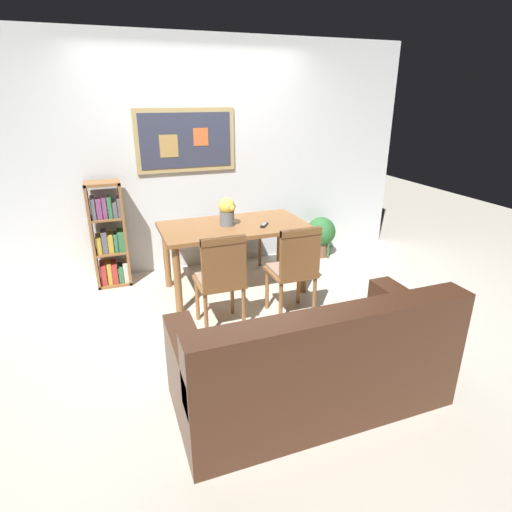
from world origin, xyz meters
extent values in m
plane|color=beige|center=(0.00, 0.00, 0.00)|extent=(12.00, 12.00, 0.00)
cube|color=silver|center=(0.00, 1.40, 1.30)|extent=(5.20, 0.10, 2.60)
cube|color=tan|center=(-0.15, 1.34, 1.51)|extent=(1.11, 0.02, 0.69)
cube|color=#33384C|center=(-0.15, 1.32, 1.51)|extent=(1.01, 0.01, 0.59)
cube|color=tan|center=(-0.34, 1.32, 1.46)|extent=(0.20, 0.00, 0.24)
cube|color=#D86633|center=(0.02, 1.32, 1.54)|extent=(0.17, 0.00, 0.19)
cube|color=brown|center=(0.14, 0.53, 0.71)|extent=(1.49, 0.81, 0.04)
cylinder|color=brown|center=(-0.53, 0.21, 0.35)|extent=(0.07, 0.07, 0.69)
cylinder|color=brown|center=(0.80, 0.21, 0.35)|extent=(0.07, 0.07, 0.69)
cylinder|color=brown|center=(-0.53, 0.86, 0.35)|extent=(0.07, 0.07, 0.69)
cylinder|color=brown|center=(0.80, 0.86, 0.35)|extent=(0.07, 0.07, 0.69)
cube|color=brown|center=(0.47, -0.17, 0.44)|extent=(0.40, 0.40, 0.03)
cube|color=#997A66|center=(0.47, -0.17, 0.47)|extent=(0.36, 0.36, 0.03)
cylinder|color=brown|center=(0.30, -0.34, 0.21)|extent=(0.04, 0.04, 0.42)
cylinder|color=brown|center=(0.64, -0.34, 0.21)|extent=(0.04, 0.04, 0.42)
cylinder|color=brown|center=(0.30, 0.00, 0.21)|extent=(0.04, 0.04, 0.42)
cylinder|color=brown|center=(0.64, 0.00, 0.21)|extent=(0.04, 0.04, 0.42)
cube|color=brown|center=(0.47, -0.35, 0.68)|extent=(0.38, 0.04, 0.46)
cube|color=brown|center=(0.47, -0.35, 0.88)|extent=(0.38, 0.05, 0.06)
cube|color=brown|center=(-0.22, -0.14, 0.44)|extent=(0.40, 0.40, 0.03)
cube|color=#997A66|center=(-0.22, -0.14, 0.47)|extent=(0.36, 0.36, 0.03)
cylinder|color=brown|center=(-0.39, -0.31, 0.21)|extent=(0.04, 0.04, 0.42)
cylinder|color=brown|center=(-0.05, -0.31, 0.21)|extent=(0.04, 0.04, 0.42)
cylinder|color=brown|center=(-0.39, 0.03, 0.21)|extent=(0.04, 0.04, 0.42)
cylinder|color=brown|center=(-0.05, 0.03, 0.21)|extent=(0.04, 0.04, 0.42)
cube|color=brown|center=(-0.22, -0.32, 0.68)|extent=(0.38, 0.04, 0.46)
cube|color=brown|center=(-0.22, -0.32, 0.88)|extent=(0.38, 0.05, 0.06)
cube|color=brown|center=(-0.21, 1.23, 0.44)|extent=(0.40, 0.40, 0.03)
cube|color=#997A66|center=(-0.21, 1.23, 0.47)|extent=(0.36, 0.36, 0.03)
cylinder|color=brown|center=(-0.04, 1.40, 0.21)|extent=(0.04, 0.04, 0.42)
cylinder|color=brown|center=(-0.38, 1.40, 0.21)|extent=(0.04, 0.04, 0.42)
cylinder|color=brown|center=(-0.04, 1.06, 0.21)|extent=(0.04, 0.04, 0.42)
cylinder|color=brown|center=(-0.38, 1.06, 0.21)|extent=(0.04, 0.04, 0.42)
cube|color=brown|center=(-0.21, 1.41, 0.68)|extent=(0.38, 0.04, 0.46)
cube|color=brown|center=(-0.21, 1.41, 0.88)|extent=(0.38, 0.05, 0.06)
cube|color=brown|center=(0.46, 1.23, 0.44)|extent=(0.40, 0.40, 0.03)
cube|color=#997A66|center=(0.46, 1.23, 0.47)|extent=(0.36, 0.36, 0.03)
cylinder|color=brown|center=(0.63, 1.40, 0.21)|extent=(0.04, 0.04, 0.42)
cylinder|color=brown|center=(0.29, 1.40, 0.21)|extent=(0.04, 0.04, 0.42)
cylinder|color=brown|center=(0.63, 1.06, 0.21)|extent=(0.04, 0.04, 0.42)
cylinder|color=brown|center=(0.29, 1.06, 0.21)|extent=(0.04, 0.04, 0.42)
cube|color=brown|center=(0.46, 1.41, 0.68)|extent=(0.38, 0.04, 0.46)
cube|color=brown|center=(0.46, 1.41, 0.88)|extent=(0.38, 0.05, 0.06)
cube|color=#472819|center=(0.08, -1.30, 0.20)|extent=(1.80, 0.84, 0.40)
cube|color=#472819|center=(0.08, -1.62, 0.62)|extent=(1.80, 0.20, 0.44)
cube|color=#472819|center=(-0.73, -1.30, 0.51)|extent=(0.18, 0.80, 0.22)
cube|color=#472819|center=(0.89, -1.30, 0.51)|extent=(0.18, 0.80, 0.22)
cube|color=#B78C33|center=(-0.37, -1.48, 0.56)|extent=(0.32, 0.16, 0.33)
cube|color=#8C6B4C|center=(0.08, -1.48, 0.56)|extent=(0.32, 0.16, 0.33)
cube|color=brown|center=(-1.25, 1.15, 0.57)|extent=(0.03, 0.28, 1.15)
cube|color=brown|center=(-0.92, 1.15, 0.57)|extent=(0.03, 0.28, 1.15)
cube|color=brown|center=(-1.09, 1.15, 0.01)|extent=(0.36, 0.28, 0.03)
cube|color=brown|center=(-1.09, 1.15, 1.13)|extent=(0.36, 0.28, 0.03)
cube|color=brown|center=(-1.09, 1.15, 0.38)|extent=(0.30, 0.28, 0.02)
cube|color=brown|center=(-1.09, 1.15, 0.76)|extent=(0.30, 0.28, 0.02)
cube|color=#B2332D|center=(-1.19, 1.15, 0.14)|extent=(0.06, 0.22, 0.22)
cube|color=gold|center=(-1.13, 1.15, 0.15)|extent=(0.05, 0.22, 0.23)
cube|color=#B2332D|center=(-1.07, 1.15, 0.14)|extent=(0.06, 0.22, 0.22)
cube|color=#337247|center=(-1.01, 1.15, 0.12)|extent=(0.05, 0.22, 0.17)
cube|color=beige|center=(-0.95, 1.15, 0.14)|extent=(0.06, 0.22, 0.22)
cube|color=gold|center=(-1.20, 1.15, 0.48)|extent=(0.05, 0.22, 0.18)
cube|color=#595960|center=(-1.14, 1.15, 0.51)|extent=(0.06, 0.22, 0.23)
cube|color=gold|center=(-1.08, 1.15, 0.49)|extent=(0.05, 0.22, 0.19)
cube|color=#337247|center=(-1.02, 1.15, 0.49)|extent=(0.04, 0.22, 0.19)
cube|color=#337247|center=(-0.97, 1.15, 0.50)|extent=(0.06, 0.22, 0.21)
cube|color=#595960|center=(-1.20, 1.15, 0.88)|extent=(0.04, 0.22, 0.22)
cube|color=#7F3F72|center=(-1.15, 1.15, 0.88)|extent=(0.05, 0.22, 0.21)
cube|color=#7F3F72|center=(-1.09, 1.15, 0.88)|extent=(0.04, 0.22, 0.22)
cube|color=#337247|center=(-1.04, 1.15, 0.88)|extent=(0.04, 0.22, 0.22)
cube|color=#595960|center=(-0.99, 1.15, 0.86)|extent=(0.04, 0.22, 0.16)
cube|color=#595960|center=(-0.94, 1.15, 0.87)|extent=(0.06, 0.22, 0.20)
cylinder|color=brown|center=(1.50, 1.11, 0.09)|extent=(0.23, 0.23, 0.18)
cylinder|color=#332319|center=(1.50, 1.11, 0.17)|extent=(0.21, 0.21, 0.02)
sphere|color=#2D6B33|center=(1.50, 1.11, 0.33)|extent=(0.37, 0.37, 0.37)
cylinder|color=#2D6B33|center=(1.54, 0.99, 0.12)|extent=(0.03, 0.03, 0.20)
cylinder|color=#2D6B33|center=(1.61, 1.19, 0.10)|extent=(0.03, 0.03, 0.24)
cylinder|color=slate|center=(0.07, 0.54, 0.80)|extent=(0.15, 0.15, 0.15)
sphere|color=#EACC4C|center=(0.07, 0.54, 0.93)|extent=(0.17, 0.17, 0.17)
sphere|color=#D86633|center=(0.04, 0.60, 0.96)|extent=(0.06, 0.06, 0.06)
sphere|color=#EACC4C|center=(0.10, 0.48, 0.92)|extent=(0.07, 0.07, 0.07)
sphere|color=#D86633|center=(0.13, 0.56, 0.92)|extent=(0.07, 0.07, 0.07)
cube|color=black|center=(0.42, 0.39, 0.74)|extent=(0.13, 0.15, 0.02)
cube|color=gray|center=(0.42, 0.39, 0.75)|extent=(0.09, 0.10, 0.00)
camera|label=1|loc=(-1.07, -3.38, 1.98)|focal=29.10mm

